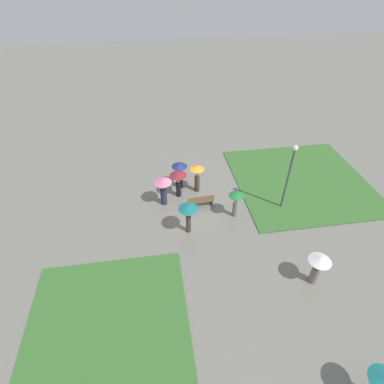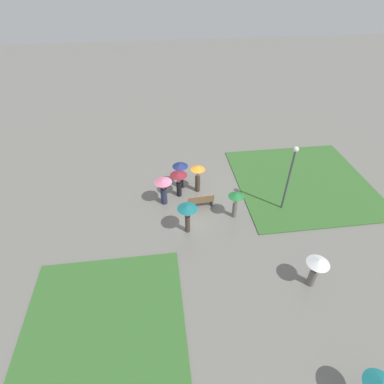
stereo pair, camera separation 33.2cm
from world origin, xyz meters
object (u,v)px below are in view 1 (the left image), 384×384
(crowd_person_maroon, at_px, (178,179))
(lone_walker_near_lawn, at_px, (382,384))
(crowd_person_navy, at_px, (180,171))
(crowd_person_orange, at_px, (197,174))
(crowd_person_green, at_px, (236,199))
(park_bench, at_px, (201,201))
(lone_walker_mid_plaza, at_px, (318,265))
(crowd_person_teal, at_px, (188,211))
(lamp_post, at_px, (290,170))
(crowd_person_pink, at_px, (163,188))

(crowd_person_maroon, relative_size, lone_walker_near_lawn, 1.04)
(crowd_person_navy, xyz_separation_m, crowd_person_maroon, (0.20, 0.94, 0.03))
(crowd_person_orange, relative_size, crowd_person_green, 1.11)
(park_bench, distance_m, lone_walker_mid_plaza, 7.67)
(crowd_person_teal, height_order, lone_walker_near_lawn, crowd_person_teal)
(crowd_person_navy, height_order, crowd_person_orange, crowd_person_orange)
(park_bench, distance_m, lamp_post, 5.58)
(park_bench, bearing_deg, crowd_person_orange, -94.35)
(crowd_person_pink, distance_m, lone_walker_near_lawn, 13.43)
(crowd_person_green, bearing_deg, crowd_person_navy, 124.01)
(crowd_person_orange, xyz_separation_m, crowd_person_green, (-1.84, 2.75, -0.06))
(crowd_person_navy, bearing_deg, lone_walker_mid_plaza, -89.28)
(lamp_post, relative_size, crowd_person_orange, 2.23)
(crowd_person_maroon, height_order, lone_walker_mid_plaza, crowd_person_maroon)
(crowd_person_navy, height_order, crowd_person_green, crowd_person_navy)
(crowd_person_orange, height_order, lone_walker_near_lawn, crowd_person_orange)
(crowd_person_navy, height_order, lone_walker_mid_plaza, crowd_person_navy)
(crowd_person_teal, xyz_separation_m, crowd_person_navy, (-0.02, -4.22, -0.22))
(crowd_person_teal, bearing_deg, park_bench, 80.25)
(crowd_person_orange, height_order, lone_walker_mid_plaza, crowd_person_orange)
(crowd_person_teal, distance_m, crowd_person_maroon, 3.29)
(crowd_person_teal, height_order, crowd_person_pink, crowd_person_teal)
(crowd_person_teal, relative_size, crowd_person_maroon, 1.07)
(park_bench, xyz_separation_m, crowd_person_pink, (2.25, -0.64, 0.79))
(crowd_person_navy, distance_m, lone_walker_near_lawn, 14.35)
(lamp_post, xyz_separation_m, crowd_person_maroon, (6.23, -2.08, -1.51))
(lamp_post, height_order, lone_walker_mid_plaza, lamp_post)
(lamp_post, relative_size, lone_walker_mid_plaza, 2.45)
(crowd_person_teal, relative_size, lone_walker_near_lawn, 1.11)
(crowd_person_maroon, xyz_separation_m, crowd_person_green, (-3.10, 2.41, -0.01))
(crowd_person_navy, xyz_separation_m, crowd_person_green, (-2.91, 3.35, 0.01))
(crowd_person_teal, xyz_separation_m, lone_walker_mid_plaza, (-5.46, 4.23, -0.24))
(park_bench, bearing_deg, lone_walker_near_lawn, 107.23)
(crowd_person_pink, xyz_separation_m, crowd_person_orange, (-2.28, -0.98, 0.11))
(crowd_person_orange, relative_size, lone_walker_mid_plaza, 1.10)
(park_bench, xyz_separation_m, crowd_person_navy, (1.04, -2.22, 0.83))
(crowd_person_orange, bearing_deg, lone_walker_near_lawn, -159.07)
(crowd_person_pink, relative_size, crowd_person_green, 1.05)
(crowd_person_pink, bearing_deg, lamp_post, -120.60)
(crowd_person_teal, distance_m, lone_walker_mid_plaza, 6.91)
(lamp_post, bearing_deg, crowd_person_orange, -26.01)
(park_bench, height_order, crowd_person_green, crowd_person_green)
(crowd_person_green, xyz_separation_m, lone_walker_near_lawn, (-2.33, 10.01, -0.04))
(park_bench, relative_size, lone_walker_near_lawn, 0.94)
(crowd_person_pink, distance_m, lone_walker_mid_plaza, 9.56)
(crowd_person_navy, bearing_deg, crowd_person_maroon, -133.76)
(crowd_person_teal, distance_m, lone_walker_near_lawn, 10.54)
(crowd_person_orange, distance_m, lone_walker_mid_plaza, 8.99)
(crowd_person_green, bearing_deg, lone_walker_mid_plaza, -70.54)
(lone_walker_near_lawn, bearing_deg, crowd_person_pink, 3.94)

